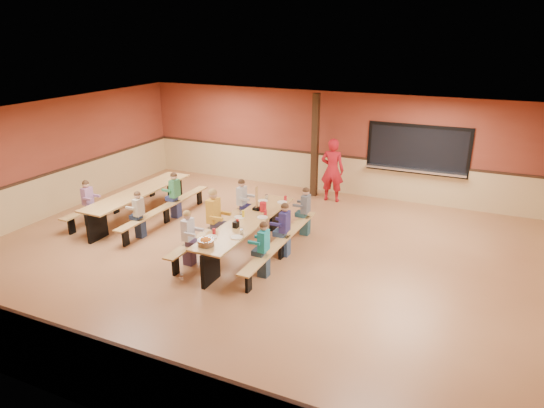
% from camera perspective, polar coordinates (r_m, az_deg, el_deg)
% --- Properties ---
extents(ground, '(12.00, 12.00, 0.00)m').
position_cam_1_polar(ground, '(10.72, -2.15, -5.99)').
color(ground, brown).
rests_on(ground, ground).
extents(room_envelope, '(12.04, 10.04, 3.02)m').
position_cam_1_polar(room_envelope, '(10.43, -2.20, -2.58)').
color(room_envelope, brown).
rests_on(room_envelope, ground).
extents(kitchen_pass_through, '(2.78, 0.28, 1.38)m').
position_cam_1_polar(kitchen_pass_through, '(14.04, 16.74, 5.92)').
color(kitchen_pass_through, black).
rests_on(kitchen_pass_through, ground).
extents(structural_post, '(0.18, 0.18, 3.00)m').
position_cam_1_polar(structural_post, '(14.14, 5.08, 6.83)').
color(structural_post, black).
rests_on(structural_post, ground).
extents(cafeteria_table_main, '(1.91, 3.70, 0.74)m').
position_cam_1_polar(cafeteria_table_main, '(10.67, -2.96, -3.03)').
color(cafeteria_table_main, '#AF8345').
rests_on(cafeteria_table_main, ground).
extents(cafeteria_table_second, '(1.91, 3.70, 0.74)m').
position_cam_1_polar(cafeteria_table_second, '(13.05, -15.34, 0.61)').
color(cafeteria_table_second, '#AF8345').
rests_on(cafeteria_table_second, ground).
extents(seated_child_white_left, '(0.36, 0.29, 1.19)m').
position_cam_1_polar(seated_child_white_left, '(10.21, -9.81, -3.98)').
color(seated_child_white_left, silver).
rests_on(seated_child_white_left, ground).
extents(seated_adult_yellow, '(0.43, 0.35, 1.34)m').
position_cam_1_polar(seated_adult_yellow, '(10.97, -6.87, -1.68)').
color(seated_adult_yellow, gold).
rests_on(seated_adult_yellow, ground).
extents(seated_child_grey_left, '(0.36, 0.29, 1.19)m').
position_cam_1_polar(seated_child_grey_left, '(12.09, -3.56, 0.13)').
color(seated_child_grey_left, '#B5B5B5').
rests_on(seated_child_grey_left, ground).
extents(seated_child_teal_right, '(0.34, 0.28, 1.15)m').
position_cam_1_polar(seated_child_teal_right, '(9.59, -0.99, -5.42)').
color(seated_child_teal_right, teal).
rests_on(seated_child_teal_right, ground).
extents(seated_child_navy_right, '(0.36, 0.30, 1.19)m').
position_cam_1_polar(seated_child_navy_right, '(10.46, 1.49, -3.08)').
color(seated_child_navy_right, navy).
rests_on(seated_child_navy_right, ground).
extents(seated_child_char_right, '(0.35, 0.28, 1.17)m').
position_cam_1_polar(seated_child_char_right, '(11.56, 3.96, -0.90)').
color(seated_child_char_right, '#4E5158').
rests_on(seated_child_char_right, ground).
extents(seated_child_purple_sec, '(0.35, 0.28, 1.16)m').
position_cam_1_polar(seated_child_purple_sec, '(12.93, -20.81, 0.07)').
color(seated_child_purple_sec, '#93628C').
rests_on(seated_child_purple_sec, ground).
extents(seated_child_green_sec, '(0.37, 0.30, 1.20)m').
position_cam_1_polar(seated_child_green_sec, '(12.85, -11.33, 1.00)').
color(seated_child_green_sec, '#337F4D').
rests_on(seated_child_green_sec, ground).
extents(seated_child_tan_sec, '(0.33, 0.27, 1.13)m').
position_cam_1_polar(seated_child_tan_sec, '(11.80, -15.35, -1.24)').
color(seated_child_tan_sec, '#A99F87').
rests_on(seated_child_tan_sec, ground).
extents(standing_woman, '(0.69, 0.47, 1.83)m').
position_cam_1_polar(standing_woman, '(13.87, 7.11, 3.99)').
color(standing_woman, '#A6121D').
rests_on(standing_woman, ground).
extents(punch_pitcher, '(0.16, 0.16, 0.22)m').
position_cam_1_polar(punch_pitcher, '(11.07, -1.06, -0.34)').
color(punch_pitcher, '#B4181F').
rests_on(punch_pitcher, cafeteria_table_main).
extents(chip_bowl, '(0.32, 0.32, 0.15)m').
position_cam_1_polar(chip_bowl, '(9.44, -7.79, -4.43)').
color(chip_bowl, orange).
rests_on(chip_bowl, cafeteria_table_main).
extents(napkin_dispenser, '(0.10, 0.14, 0.13)m').
position_cam_1_polar(napkin_dispenser, '(10.22, -4.26, -2.42)').
color(napkin_dispenser, black).
rests_on(napkin_dispenser, cafeteria_table_main).
extents(condiment_mustard, '(0.06, 0.06, 0.17)m').
position_cam_1_polar(condiment_mustard, '(10.73, -3.40, -1.18)').
color(condiment_mustard, yellow).
rests_on(condiment_mustard, cafeteria_table_main).
extents(condiment_ketchup, '(0.06, 0.06, 0.17)m').
position_cam_1_polar(condiment_ketchup, '(10.25, -4.08, -2.23)').
color(condiment_ketchup, '#B2140F').
rests_on(condiment_ketchup, cafeteria_table_main).
extents(table_paddle, '(0.16, 0.16, 0.56)m').
position_cam_1_polar(table_paddle, '(11.16, -1.80, -0.03)').
color(table_paddle, black).
rests_on(table_paddle, cafeteria_table_main).
extents(place_settings, '(0.65, 3.30, 0.11)m').
position_cam_1_polar(place_settings, '(10.56, -2.98, -1.69)').
color(place_settings, beige).
rests_on(place_settings, cafeteria_table_main).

